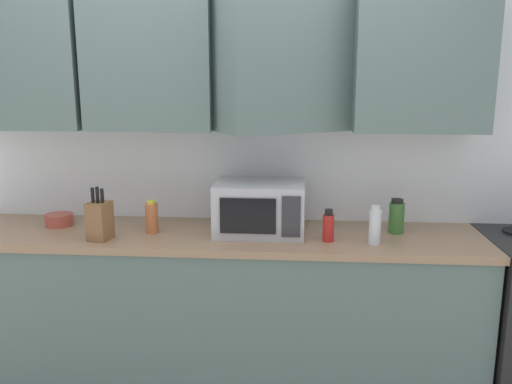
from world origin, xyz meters
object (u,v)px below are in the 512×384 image
Objects in this scene: microwave at (260,208)px; bottle_red_sauce at (328,227)px; bottle_green_oil at (396,217)px; knife_block at (100,220)px; bottle_clear_tall at (375,226)px; bottle_spice_jar at (152,217)px; bowl_ceramic_small at (59,220)px.

bottle_red_sauce is at bearing -19.57° from microwave.
bottle_red_sauce is (-0.38, -0.18, -0.01)m from bottle_green_oil.
knife_block is 1.42m from bottle_clear_tall.
bottle_green_oil is (1.57, 0.24, -0.01)m from knife_block.
microwave is 0.75m from bottle_green_oil.
bottle_green_oil is 1.05× the size of bottle_spice_jar.
microwave is 2.53× the size of bottle_green_oil.
bowl_ceramic_small is (-1.16, 0.05, -0.11)m from microwave.
bottle_spice_jar is (-1.19, 0.11, -0.01)m from bottle_clear_tall.
knife_block is (-0.82, -0.19, -0.04)m from microwave.
bowl_ceramic_small is (-0.57, 0.10, -0.05)m from bottle_spice_jar.
bottle_clear_tall is 1.30× the size of bowl_ceramic_small.
bottle_clear_tall reaches higher than bottle_red_sauce.
knife_block reaches higher than bottle_red_sauce.
bottle_green_oil is 1.91m from bowl_ceramic_small.
bottle_green_oil reaches higher than bottle_spice_jar.
knife_block is 1.41× the size of bottle_clear_tall.
bottle_spice_jar is at bearing 31.78° from knife_block.
bottle_green_oil is (0.74, 0.05, -0.05)m from microwave.
bottle_green_oil reaches higher than bowl_ceramic_small.
bottle_green_oil is 0.42m from bottle_red_sauce.
microwave is 1.17m from bowl_ceramic_small.
bowl_ceramic_small is at bearing 173.22° from bottle_red_sauce.
microwave is 0.62m from bottle_clear_tall.
microwave is at bearing 160.43° from bottle_red_sauce.
bottle_green_oil is at bearing 25.42° from bottle_red_sauce.
bowl_ceramic_small is at bearing 177.47° from microwave.
microwave is at bearing -176.15° from bottle_green_oil.
knife_block is 1.50× the size of bottle_green_oil.
bottle_green_oil is 0.26m from bottle_clear_tall.
bottle_green_oil is at bearing 3.85° from microwave.
bottle_spice_jar is (-0.59, -0.05, -0.05)m from microwave.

